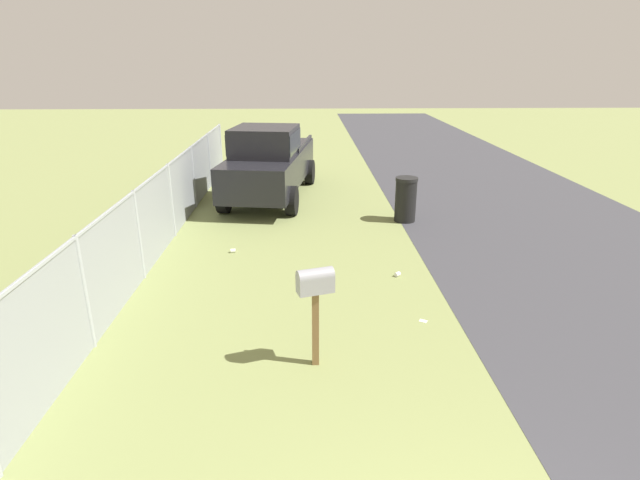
{
  "coord_description": "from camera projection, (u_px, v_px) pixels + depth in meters",
  "views": [
    {
      "loc": [
        -1.51,
        1.17,
        3.82
      ],
      "look_at": [
        5.58,
        0.96,
        1.25
      ],
      "focal_mm": 28.2,
      "sensor_mm": 36.0,
      "label": 1
    }
  ],
  "objects": [
    {
      "name": "road_asphalt",
      "position": [
        635.0,
        297.0,
        8.51
      ],
      "size": [
        60.0,
        6.46,
        0.01
      ],
      "primitive_type": "cube",
      "color": "#38383D",
      "rests_on": "ground"
    },
    {
      "name": "fence_section",
      "position": [
        156.0,
        213.0,
        10.07
      ],
      "size": [
        16.47,
        0.07,
        1.66
      ],
      "color": "#9EA3A8",
      "rests_on": "ground"
    },
    {
      "name": "litter_cup_near_hydrant",
      "position": [
        397.0,
        274.0,
        9.33
      ],
      "size": [
        0.13,
        0.13,
        0.08
      ],
      "primitive_type": "cylinder",
      "rotation": [
        0.0,
        1.57,
        2.3
      ],
      "color": "white",
      "rests_on": "ground"
    },
    {
      "name": "pickup_truck",
      "position": [
        269.0,
        160.0,
        14.17
      ],
      "size": [
        5.46,
        2.63,
        2.09
      ],
      "rotation": [
        0.0,
        0.0,
        3.0
      ],
      "color": "black",
      "rests_on": "ground"
    },
    {
      "name": "litter_wrapper_midfield_b",
      "position": [
        423.0,
        321.0,
        7.75
      ],
      "size": [
        0.13,
        0.15,
        0.01
      ],
      "primitive_type": "cube",
      "rotation": [
        0.0,
        0.0,
        1.05
      ],
      "color": "silver",
      "rests_on": "ground"
    },
    {
      "name": "mailbox",
      "position": [
        315.0,
        289.0,
        6.31
      ],
      "size": [
        0.33,
        0.5,
        1.37
      ],
      "rotation": [
        0.0,
        0.0,
        0.31
      ],
      "color": "brown",
      "rests_on": "ground"
    },
    {
      "name": "litter_cup_midfield_a",
      "position": [
        311.0,
        284.0,
        8.93
      ],
      "size": [
        0.13,
        0.13,
        0.08
      ],
      "primitive_type": "cylinder",
      "rotation": [
        0.0,
        1.57,
        0.79
      ],
      "color": "white",
      "rests_on": "ground"
    },
    {
      "name": "trash_bin",
      "position": [
        406.0,
        199.0,
        12.33
      ],
      "size": [
        0.54,
        0.54,
        1.1
      ],
      "color": "black",
      "rests_on": "ground"
    },
    {
      "name": "litter_cup_far_scatter",
      "position": [
        233.0,
        251.0,
        10.47
      ],
      "size": [
        0.1,
        0.12,
        0.08
      ],
      "primitive_type": "cylinder",
      "rotation": [
        0.0,
        1.57,
        4.94
      ],
      "color": "white",
      "rests_on": "ground"
    }
  ]
}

